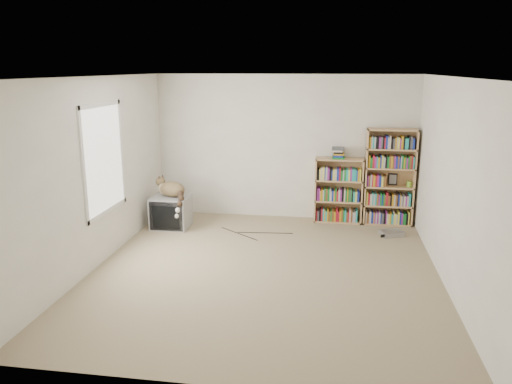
# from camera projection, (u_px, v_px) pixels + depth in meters

# --- Properties ---
(floor) EXTENTS (4.50, 5.00, 0.01)m
(floor) POSITION_uv_depth(u_px,v_px,m) (265.00, 271.00, 6.58)
(floor) COLOR tan
(floor) RESTS_ON ground
(wall_back) EXTENTS (4.50, 0.02, 2.50)m
(wall_back) POSITION_uv_depth(u_px,v_px,m) (284.00, 148.00, 8.68)
(wall_back) COLOR white
(wall_back) RESTS_ON floor
(wall_front) EXTENTS (4.50, 0.02, 2.50)m
(wall_front) POSITION_uv_depth(u_px,v_px,m) (222.00, 247.00, 3.88)
(wall_front) COLOR white
(wall_front) RESTS_ON floor
(wall_left) EXTENTS (0.02, 5.00, 2.50)m
(wall_left) POSITION_uv_depth(u_px,v_px,m) (97.00, 173.00, 6.61)
(wall_left) COLOR white
(wall_left) RESTS_ON floor
(wall_right) EXTENTS (0.02, 5.00, 2.50)m
(wall_right) POSITION_uv_depth(u_px,v_px,m) (452.00, 185.00, 5.95)
(wall_right) COLOR white
(wall_right) RESTS_ON floor
(ceiling) EXTENTS (4.50, 5.00, 0.02)m
(ceiling) POSITION_uv_depth(u_px,v_px,m) (266.00, 77.00, 5.97)
(ceiling) COLOR white
(ceiling) RESTS_ON wall_back
(window) EXTENTS (0.02, 1.22, 1.52)m
(window) POSITION_uv_depth(u_px,v_px,m) (104.00, 159.00, 6.76)
(window) COLOR white
(window) RESTS_ON wall_left
(crt_tv) EXTENTS (0.61, 0.56, 0.53)m
(crt_tv) POSITION_uv_depth(u_px,v_px,m) (171.00, 212.00, 8.33)
(crt_tv) COLOR gray
(crt_tv) RESTS_ON floor
(cat) EXTENTS (0.64, 0.66, 0.56)m
(cat) POSITION_uv_depth(u_px,v_px,m) (173.00, 192.00, 8.20)
(cat) COLOR #392717
(cat) RESTS_ON crt_tv
(bookcase_tall) EXTENTS (0.81, 0.30, 1.63)m
(bookcase_tall) POSITION_uv_depth(u_px,v_px,m) (389.00, 179.00, 8.39)
(bookcase_tall) COLOR tan
(bookcase_tall) RESTS_ON floor
(bookcase_short) EXTENTS (0.81, 0.30, 1.11)m
(bookcase_short) POSITION_uv_depth(u_px,v_px,m) (338.00, 193.00, 8.58)
(bookcase_short) COLOR tan
(bookcase_short) RESTS_ON floor
(book_stack) EXTENTS (0.21, 0.28, 0.18)m
(book_stack) POSITION_uv_depth(u_px,v_px,m) (338.00, 153.00, 8.42)
(book_stack) COLOR #A51628
(book_stack) RESTS_ON bookcase_short
(green_mug) EXTENTS (0.08, 0.08, 0.09)m
(green_mug) POSITION_uv_depth(u_px,v_px,m) (409.00, 184.00, 8.34)
(green_mug) COLOR #7CBA35
(green_mug) RESTS_ON bookcase_tall
(framed_print) EXTENTS (0.15, 0.05, 0.19)m
(framed_print) POSITION_uv_depth(u_px,v_px,m) (393.00, 179.00, 8.46)
(framed_print) COLOR black
(framed_print) RESTS_ON bookcase_tall
(dvd_player) EXTENTS (0.42, 0.37, 0.08)m
(dvd_player) POSITION_uv_depth(u_px,v_px,m) (392.00, 233.00, 7.94)
(dvd_player) COLOR #A0A0A4
(dvd_player) RESTS_ON floor
(wall_outlet) EXTENTS (0.01, 0.08, 0.13)m
(wall_outlet) POSITION_uv_depth(u_px,v_px,m) (153.00, 202.00, 8.71)
(wall_outlet) COLOR silver
(wall_outlet) RESTS_ON wall_left
(floor_cables) EXTENTS (1.20, 0.70, 0.01)m
(floor_cables) POSITION_uv_depth(u_px,v_px,m) (270.00, 236.00, 7.90)
(floor_cables) COLOR black
(floor_cables) RESTS_ON floor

